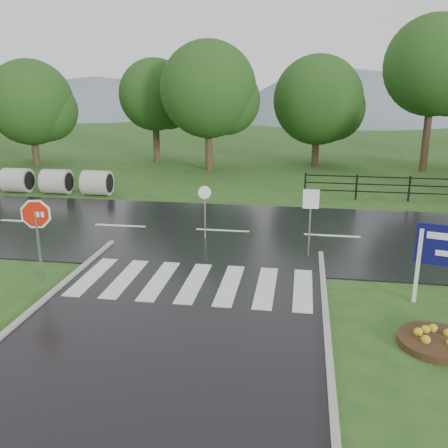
# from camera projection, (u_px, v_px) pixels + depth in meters

# --- Properties ---
(ground) EXTENTS (120.00, 120.00, 0.00)m
(ground) POSITION_uv_depth(u_px,v_px,m) (136.00, 392.00, 9.15)
(ground) COLOR #274E1A
(ground) RESTS_ON ground
(main_road) EXTENTS (90.00, 8.00, 0.04)m
(main_road) POSITION_uv_depth(u_px,v_px,m) (223.00, 232.00, 18.62)
(main_road) COLOR black
(main_road) RESTS_ON ground
(crosswalk) EXTENTS (6.50, 2.80, 0.02)m
(crosswalk) POSITION_uv_depth(u_px,v_px,m) (194.00, 283.00, 13.87)
(crosswalk) COLOR silver
(crosswalk) RESTS_ON ground
(fence_west) EXTENTS (9.58, 0.08, 1.20)m
(fence_west) POSITION_uv_depth(u_px,v_px,m) (410.00, 186.00, 22.93)
(fence_west) COLOR black
(fence_west) RESTS_ON ground
(hills) EXTENTS (102.00, 48.00, 48.00)m
(hills) POSITION_uv_depth(u_px,v_px,m) (304.00, 223.00, 74.59)
(hills) COLOR slate
(hills) RESTS_ON ground
(treeline) EXTENTS (83.20, 5.20, 10.00)m
(treeline) POSITION_uv_depth(u_px,v_px,m) (273.00, 168.00, 31.73)
(treeline) COLOR #1A3F13
(treeline) RESTS_ON ground
(stop_sign) EXTENTS (1.10, 0.25, 2.52)m
(stop_sign) POSITION_uv_depth(u_px,v_px,m) (36.00, 221.00, 13.66)
(stop_sign) COLOR #939399
(stop_sign) RESTS_ON ground
(flower_bed) EXTENTS (1.63, 1.63, 0.33)m
(flower_bed) POSITION_uv_depth(u_px,v_px,m) (437.00, 340.00, 10.70)
(flower_bed) COLOR #332111
(flower_bed) RESTS_ON ground
(reg_sign_small) EXTENTS (0.50, 0.06, 2.24)m
(reg_sign_small) POSITION_uv_depth(u_px,v_px,m) (311.00, 210.00, 15.47)
(reg_sign_small) COLOR #939399
(reg_sign_small) RESTS_ON ground
(reg_sign_round) EXTENTS (0.44, 0.17, 1.95)m
(reg_sign_round) POSITION_uv_depth(u_px,v_px,m) (205.00, 205.00, 17.35)
(reg_sign_round) COLOR #939399
(reg_sign_round) RESTS_ON ground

